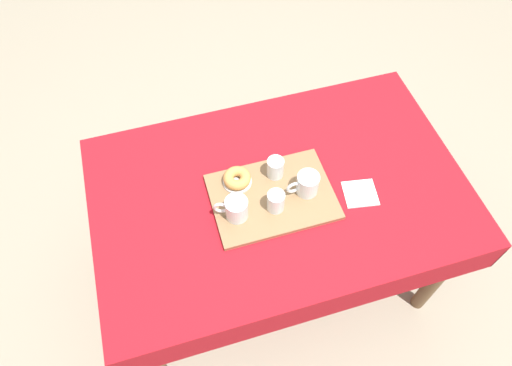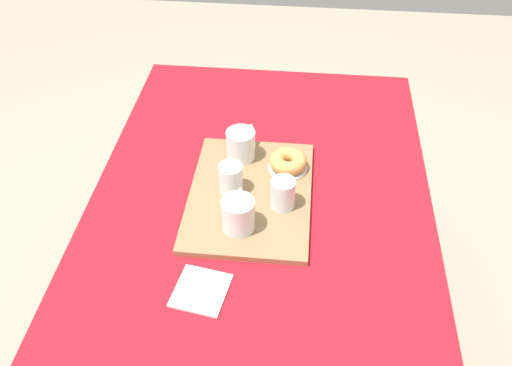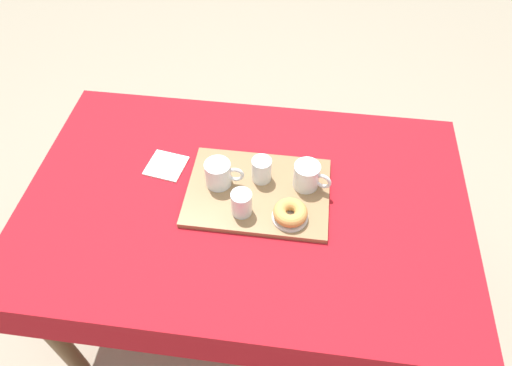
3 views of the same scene
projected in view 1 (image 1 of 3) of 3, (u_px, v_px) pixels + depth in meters
name	position (u px, v px, depth m)	size (l,w,h in m)	color
ground_plane	(274.00, 269.00, 2.46)	(6.00, 6.00, 0.00)	gray
dining_table	(279.00, 201.00, 1.90)	(1.45, 0.94, 0.76)	#A8141E
serving_tray	(272.00, 197.00, 1.80)	(0.46, 0.33, 0.02)	olive
tea_mug_left	(236.00, 209.00, 1.71)	(0.13, 0.08, 0.09)	white
tea_mug_right	(307.00, 184.00, 1.77)	(0.13, 0.08, 0.09)	white
water_glass_near	(276.00, 168.00, 1.81)	(0.07, 0.07, 0.09)	white
water_glass_far	(276.00, 202.00, 1.73)	(0.07, 0.07, 0.09)	white
donut_plate_left	(237.00, 182.00, 1.82)	(0.11, 0.11, 0.01)	silver
sugar_donut_left	(237.00, 178.00, 1.80)	(0.11, 0.11, 0.04)	tan
paper_napkin	(360.00, 193.00, 1.81)	(0.13, 0.12, 0.01)	white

